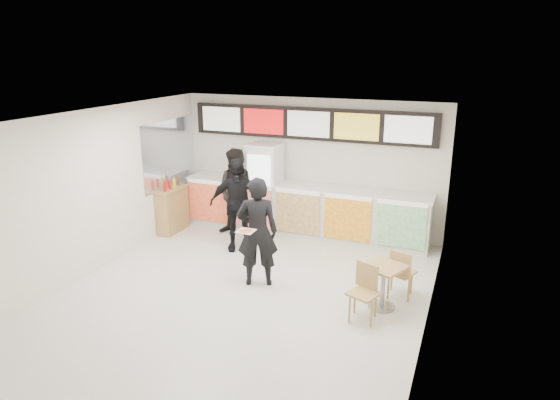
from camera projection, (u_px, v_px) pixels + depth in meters
The scene contains 15 objects.
floor at pixel (243, 294), 8.51m from camera, with size 7.00×7.00×0.00m, color beige.
ceiling at pixel (239, 118), 7.64m from camera, with size 7.00×7.00×0.00m, color white.
wall_back at pixel (310, 165), 11.19m from camera, with size 6.00×6.00×0.00m, color silver.
wall_left at pixel (94, 192), 9.14m from camera, with size 7.00×7.00×0.00m, color silver.
wall_right at pixel (433, 235), 7.01m from camera, with size 7.00×7.00×0.00m, color silver.
service_counter at pixel (303, 210), 11.10m from camera, with size 5.56×0.77×1.14m.
menu_board at pixel (309, 124), 10.83m from camera, with size 5.50×0.14×0.70m.
drinks_fridge at pixel (265, 187), 11.32m from camera, with size 0.70×0.67×2.00m.
mirror_panel at pixel (169, 153), 11.24m from camera, with size 0.01×2.00×1.50m, color #B2B7BF.
customer_main at pixel (257, 232), 8.62m from camera, with size 0.71×0.47×1.96m, color black.
customer_left at pixel (238, 193), 10.97m from camera, with size 0.95×0.74×1.95m, color black.
customer_mid at pixel (237, 204), 10.16m from camera, with size 1.14×0.47×1.94m, color black.
pizza_slice at pixel (246, 231), 8.17m from camera, with size 0.36×0.36×0.02m.
cafe_table at pixel (383, 279), 7.93m from camera, with size 0.95×1.53×0.87m.
condiment_ledge at pixel (173, 210), 11.31m from camera, with size 0.37×0.90×1.20m.
Camera 1 is at (3.43, -6.90, 4.02)m, focal length 32.00 mm.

